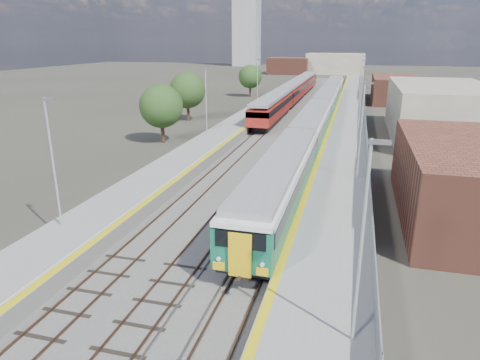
% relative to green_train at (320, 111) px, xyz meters
% --- Properties ---
extents(ground, '(320.00, 320.00, 0.00)m').
position_rel_green_train_xyz_m(ground, '(-1.50, 3.26, -2.32)').
color(ground, '#47443A').
rests_on(ground, ground).
extents(ballast_bed, '(10.50, 155.00, 0.06)m').
position_rel_green_train_xyz_m(ballast_bed, '(-3.75, 5.76, -2.29)').
color(ballast_bed, '#565451').
rests_on(ballast_bed, ground).
extents(tracks, '(8.96, 160.00, 0.17)m').
position_rel_green_train_xyz_m(tracks, '(-3.15, 7.44, -2.21)').
color(tracks, '#4C3323').
rests_on(tracks, ground).
extents(platform_right, '(4.70, 155.00, 8.52)m').
position_rel_green_train_xyz_m(platform_right, '(3.78, 5.75, -1.78)').
color(platform_right, slate).
rests_on(platform_right, ground).
extents(platform_left, '(4.30, 155.00, 8.52)m').
position_rel_green_train_xyz_m(platform_left, '(-10.55, 5.75, -1.80)').
color(platform_left, slate).
rests_on(platform_left, ground).
extents(buildings, '(72.00, 185.50, 40.00)m').
position_rel_green_train_xyz_m(buildings, '(-19.62, 91.86, 8.39)').
color(buildings, brown).
rests_on(buildings, ground).
extents(green_train, '(2.99, 83.08, 3.29)m').
position_rel_green_train_xyz_m(green_train, '(0.00, 0.00, 0.00)').
color(green_train, black).
rests_on(green_train, ground).
extents(red_train, '(3.01, 60.98, 3.80)m').
position_rel_green_train_xyz_m(red_train, '(-7.00, 23.11, -0.07)').
color(red_train, black).
rests_on(red_train, ground).
extents(tree_a, '(4.99, 4.99, 6.77)m').
position_rel_green_train_xyz_m(tree_a, '(-16.92, -13.38, 1.94)').
color(tree_a, '#382619').
rests_on(tree_a, ground).
extents(tree_b, '(5.26, 5.26, 7.13)m').
position_rel_green_train_xyz_m(tree_b, '(-19.41, 0.89, 2.17)').
color(tree_b, '#382619').
rests_on(tree_b, ground).
extents(tree_c, '(4.88, 4.88, 6.62)m').
position_rel_green_train_xyz_m(tree_c, '(-17.31, 31.11, 1.85)').
color(tree_c, '#382619').
rests_on(tree_c, ground).
extents(tree_d, '(3.92, 3.92, 5.31)m').
position_rel_green_train_xyz_m(tree_d, '(18.51, 13.66, 1.02)').
color(tree_d, '#382619').
rests_on(tree_d, ground).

